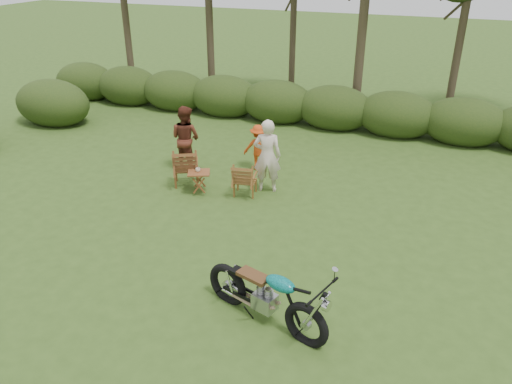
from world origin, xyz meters
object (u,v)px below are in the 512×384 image
(motorcycle, at_px, (265,319))
(side_table, at_px, (199,182))
(lawn_chair_left, at_px, (187,184))
(adult_b, at_px, (188,168))
(adult_a, at_px, (267,190))
(lawn_chair_right, at_px, (245,194))
(child, at_px, (259,169))
(cup, at_px, (198,170))

(motorcycle, relative_size, side_table, 3.98)
(lawn_chair_left, xyz_separation_m, side_table, (0.54, -0.34, 0.28))
(lawn_chair_left, height_order, adult_b, adult_b)
(lawn_chair_left, xyz_separation_m, adult_a, (2.02, 0.40, 0.00))
(lawn_chair_left, bearing_deg, side_table, 120.42)
(adult_a, bearing_deg, motorcycle, 94.16)
(adult_a, distance_m, adult_b, 2.53)
(lawn_chair_right, bearing_deg, adult_a, -144.55)
(lawn_chair_right, relative_size, adult_b, 0.49)
(motorcycle, xyz_separation_m, lawn_chair_left, (-3.62, 4.12, 0.00))
(lawn_chair_left, height_order, side_table, side_table)
(side_table, distance_m, child, 2.07)
(cup, relative_size, adult_a, 0.07)
(adult_b, bearing_deg, adult_a, -179.87)
(side_table, relative_size, adult_a, 0.31)
(side_table, xyz_separation_m, child, (0.84, 1.88, -0.28))
(motorcycle, bearing_deg, adult_b, 147.08)
(lawn_chair_left, xyz_separation_m, cup, (0.51, -0.33, 0.61))
(side_table, relative_size, cup, 4.68)
(side_table, distance_m, cup, 0.33)
(cup, xyz_separation_m, adult_a, (1.51, 0.73, -0.61))
(adult_b, bearing_deg, cup, 139.83)
(motorcycle, distance_m, lawn_chair_right, 4.57)
(cup, xyz_separation_m, child, (0.86, 1.86, -0.61))
(lawn_chair_left, relative_size, cup, 8.30)
(lawn_chair_left, distance_m, cup, 0.86)
(lawn_chair_right, xyz_separation_m, adult_a, (0.41, 0.42, 0.00))
(cup, distance_m, adult_a, 1.79)
(side_table, bearing_deg, motorcycle, -50.78)
(child, bearing_deg, side_table, 53.28)
(adult_a, xyz_separation_m, adult_b, (-2.48, 0.49, 0.00))
(cup, bearing_deg, lawn_chair_left, 147.50)
(adult_a, bearing_deg, side_table, 11.19)
(lawn_chair_right, xyz_separation_m, lawn_chair_left, (-1.61, 0.02, 0.00))
(lawn_chair_right, bearing_deg, child, -91.05)
(lawn_chair_left, bearing_deg, adult_a, 164.00)
(motorcycle, height_order, child, motorcycle)
(cup, height_order, adult_b, adult_b)
(lawn_chair_right, relative_size, side_table, 1.51)
(lawn_chair_right, height_order, side_table, side_table)
(side_table, height_order, adult_b, adult_b)
(lawn_chair_right, xyz_separation_m, cup, (-1.10, -0.31, 0.61))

